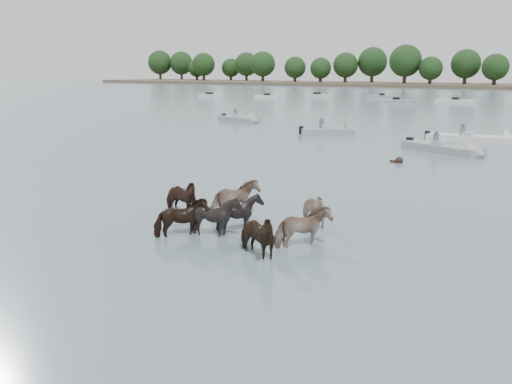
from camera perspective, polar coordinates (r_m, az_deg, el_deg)
The scene contains 10 objects.
ground at distance 18.57m, azimuth -8.58°, elevation -3.25°, with size 400.00×400.00×0.00m, color #4D626E.
shoreline at distance 182.84m, azimuth 5.50°, elevation 11.28°, with size 160.00×30.00×1.00m, color #4C4233.
pony_herd at distance 17.32m, azimuth -1.95°, elevation -2.48°, with size 7.14×4.92×1.49m.
swimming_pony at distance 31.25m, azimuth 14.68°, elevation 3.18°, with size 0.72×0.44×0.44m.
motorboat_a at distance 43.96m, azimuth 8.25°, elevation 6.30°, with size 4.58×3.72×1.92m.
motorboat_b at distance 35.58m, azimuth 19.88°, elevation 4.17°, with size 5.87×3.94×1.92m.
motorboat_c at distance 41.67m, azimuth 22.41°, elevation 5.12°, with size 6.29×2.12×1.92m.
motorboat_f at distance 53.65m, azimuth -1.29°, elevation 7.58°, with size 5.39×2.94×1.92m.
distant_flotilla at distance 89.95m, azimuth 25.16°, elevation 8.51°, with size 103.31×25.74×0.93m.
treeline at distance 184.79m, azimuth 4.25°, elevation 13.20°, with size 146.81×22.94×12.28m.
Camera 1 is at (11.68, -13.51, 5.08)m, focal length 38.19 mm.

